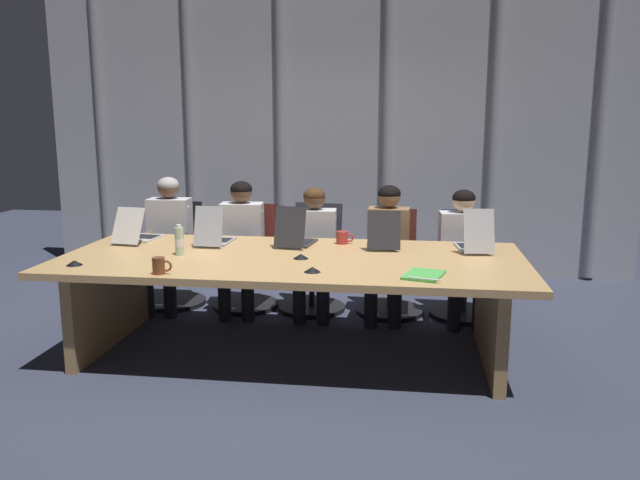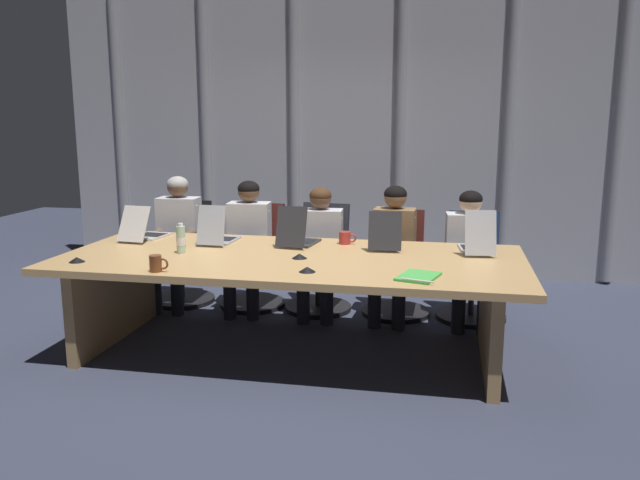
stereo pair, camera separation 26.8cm
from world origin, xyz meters
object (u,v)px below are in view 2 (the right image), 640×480
Objects in this scene: laptop_center at (298,237)px; spiral_notepad at (418,277)px; conference_mic_middle at (77,260)px; conference_mic_right_side at (299,256)px; laptop_left_end at (145,232)px; coffee_mug_far at (345,238)px; laptop_right_end at (477,244)px; water_bottle_primary at (181,240)px; person_right_mid at (393,245)px; laptop_left_mid at (218,236)px; person_left_end at (176,234)px; coffee_mug_near at (156,264)px; laptop_right_mid at (385,241)px; office_chair_left_mid at (255,268)px; person_left_mid at (248,238)px; office_chair_left_end at (183,264)px; person_right_end at (470,249)px; office_chair_right_mid at (397,275)px; person_center at (319,244)px; office_chair_right_end at (472,279)px; conference_mic_left_side at (307,269)px; office_chair_center at (320,271)px.

laptop_center reaches higher than spiral_notepad.
conference_mic_middle and conference_mic_right_side have the same top height.
conference_mic_right_side is 0.94m from spiral_notepad.
laptop_left_end is 3.52× the size of coffee_mug_far.
laptop_right_end is 2.07× the size of water_bottle_primary.
coffee_mug_far is (-0.34, -0.45, 0.13)m from person_right_mid.
laptop_left_mid is 0.89m from person_left_end.
coffee_mug_near is (-1.40, -1.58, 0.14)m from person_right_mid.
office_chair_left_mid is (-1.26, 0.71, -0.44)m from laptop_right_mid.
coffee_mug_far is at bearing 59.54° from person_left_mid.
office_chair_left_end is 2.01m from person_right_mid.
person_right_end is 4.95× the size of water_bottle_primary.
laptop_center is at bearing 104.53° from conference_mic_right_side.
office_chair_right_mid is 0.79× the size of person_right_mid.
spiral_notepad is (-0.36, -1.42, 0.10)m from person_right_end.
person_left_mid is 1.06m from water_bottle_primary.
coffee_mug_near is (-0.11, -1.59, 0.13)m from person_left_mid.
person_right_end reaches higher than laptop_right_mid.
person_left_end is 1.33m from person_center.
office_chair_right_end is at bearing 30.94° from coffee_mug_far.
laptop_left_end is at bearing 84.62° from conference_mic_middle.
laptop_right_end is 2.86m from conference_mic_middle.
water_bottle_primary is at bearing 127.97° from laptop_center.
laptop_right_mid reaches higher than laptop_left_end.
laptop_right_mid is 0.87m from person_right_end.
office_chair_right_end is (2.66, 0.72, -0.44)m from laptop_left_end.
conference_mic_left_side is at bearing 10.82° from coffee_mug_near.
coffee_mug_far reaches higher than conference_mic_left_side.
office_chair_left_end is at bearing -101.03° from person_center.
person_right_end is at bearing -4.09° from laptop_right_end.
office_chair_right_mid is 8.22× the size of conference_mic_left_side.
office_chair_left_mid is 0.99× the size of office_chair_center.
conference_mic_right_side is at bearing -26.00° from person_right_mid.
person_left_end is 10.77× the size of conference_mic_left_side.
person_left_mid is at bearing -94.41° from person_center.
laptop_right_mid is 0.95m from conference_mic_left_side.
laptop_left_mid is 1.63m from office_chair_right_mid.
laptop_right_mid is at bearing 68.76° from office_chair_left_mid.
coffee_mug_near reaches higher than conference_mic_middle.
water_bottle_primary is (-1.47, -1.02, 0.18)m from person_right_mid.
water_bottle_primary is (-0.14, -0.42, 0.04)m from laptop_left_mid.
office_chair_right_end is at bearing -68.93° from laptop_left_end.
person_left_end is (-1.95, 0.56, -0.12)m from laptop_right_mid.
conference_mic_left_side is at bearing -165.39° from spiral_notepad.
laptop_left_mid is 3.24× the size of coffee_mug_near.
laptop_center is at bearing -9.87° from person_center.
coffee_mug_near is at bearing -144.44° from laptop_left_end.
conference_mic_middle is at bearing 129.83° from laptop_center.
water_bottle_primary is 0.73m from conference_mic_middle.
conference_mic_left_side is at bearing 120.50° from laptop_right_end.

